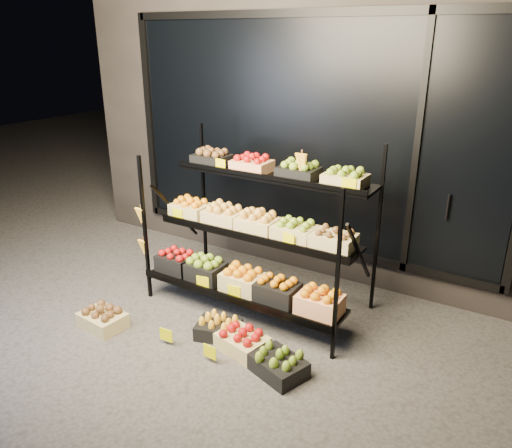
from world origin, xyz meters
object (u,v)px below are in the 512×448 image
Objects in this scene: floor_crate_left at (103,318)px; display_rack at (254,232)px; floor_crate_midleft at (219,327)px; floor_crate_midright at (242,340)px.

display_rack is at bearing 52.72° from floor_crate_left.
display_rack is 1.62m from floor_crate_left.
floor_crate_midleft is (0.02, -0.65, -0.69)m from display_rack.
floor_crate_midleft is (1.01, 0.44, -0.00)m from floor_crate_left.
floor_crate_left is (-0.99, -1.09, -0.69)m from display_rack.
floor_crate_left reaches higher than floor_crate_midleft.
floor_crate_midleft is 0.96× the size of floor_crate_midright.
floor_crate_midright reaches higher than floor_crate_left.
floor_crate_left is 1.36m from floor_crate_midright.
floor_crate_left is at bearing -132.32° from display_rack.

